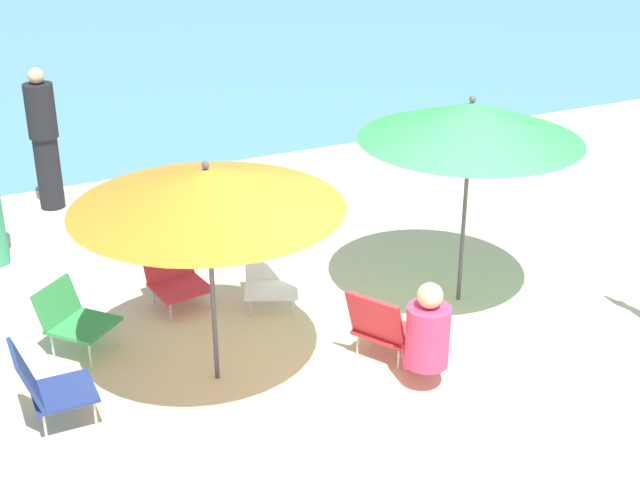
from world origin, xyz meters
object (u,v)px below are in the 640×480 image
object	(u,v)px
beach_chair_b	(271,275)
beach_chair_c	(73,317)
person_a	(44,140)
beach_chair_a	(382,325)
umbrella_orange	(207,189)
beach_chair_e	(175,276)
beach_chair_d	(46,384)
umbrella_green	(471,121)
person_c	(427,335)

from	to	relation	value
beach_chair_b	beach_chair_c	distance (m)	1.86
beach_chair_b	person_a	size ratio (longest dim) A/B	0.40
beach_chair_a	person_a	world-z (taller)	person_a
umbrella_orange	person_a	size ratio (longest dim) A/B	1.24
beach_chair_c	beach_chair_e	world-z (taller)	beach_chair_c
beach_chair_c	beach_chair_d	bearing A→B (deg)	-62.71
umbrella_green	person_a	world-z (taller)	umbrella_green
person_c	beach_chair_d	bearing A→B (deg)	100.01
umbrella_orange	beach_chair_c	bearing A→B (deg)	135.61
beach_chair_e	umbrella_orange	bearing A→B (deg)	-11.79
beach_chair_b	beach_chair_e	distance (m)	0.91
beach_chair_a	beach_chair_c	size ratio (longest dim) A/B	0.94
umbrella_green	beach_chair_d	xyz separation A→B (m)	(-3.89, -0.37, -1.41)
umbrella_green	beach_chair_e	distance (m)	3.08
beach_chair_b	beach_chair_c	bearing A→B (deg)	-64.41
umbrella_green	beach_chair_e	xyz separation A→B (m)	(-2.46, 1.10, -1.49)
beach_chair_a	person_a	size ratio (longest dim) A/B	0.41
umbrella_orange	beach_chair_d	distance (m)	1.87
beach_chair_e	beach_chair_b	bearing A→B (deg)	55.72
umbrella_orange	person_a	bearing A→B (deg)	97.12
umbrella_orange	beach_chair_d	size ratio (longest dim) A/B	3.01
beach_chair_a	beach_chair_e	size ratio (longest dim) A/B	1.12
umbrella_green	person_a	bearing A→B (deg)	127.29
person_c	beach_chair_a	bearing A→B (deg)	41.71
umbrella_orange	beach_chair_c	world-z (taller)	umbrella_orange
person_a	person_c	distance (m)	5.55
beach_chair_b	person_a	xyz separation A→B (m)	(-1.45, 3.35, 0.56)
umbrella_green	beach_chair_e	world-z (taller)	umbrella_green
beach_chair_b	beach_chair_d	xyz separation A→B (m)	(-2.25, -1.08, 0.07)
umbrella_green	person_c	size ratio (longest dim) A/B	2.17
person_a	person_c	world-z (taller)	person_a
umbrella_green	beach_chair_b	size ratio (longest dim) A/B	2.98
beach_chair_b	umbrella_green	bearing A→B (deg)	90.30
person_c	beach_chair_c	bearing A→B (deg)	78.97
person_a	beach_chair_d	bearing A→B (deg)	-61.66
beach_chair_c	person_c	world-z (taller)	person_c
beach_chair_a	beach_chair_d	xyz separation A→B (m)	(-2.69, 0.25, 0.04)
umbrella_green	beach_chair_c	world-z (taller)	umbrella_green
beach_chair_e	person_c	size ratio (longest dim) A/B	0.67
beach_chair_d	umbrella_orange	bearing A→B (deg)	3.53
beach_chair_c	person_a	xyz separation A→B (m)	(0.41, 3.42, 0.52)
umbrella_orange	person_a	distance (m)	4.46
beach_chair_d	beach_chair_a	bearing A→B (deg)	-5.07
umbrella_green	beach_chair_b	xyz separation A→B (m)	(-1.64, 0.70, -1.48)
beach_chair_a	umbrella_orange	bearing A→B (deg)	137.07
beach_chair_c	person_a	size ratio (longest dim) A/B	0.44
beach_chair_e	person_c	distance (m)	2.61
umbrella_green	umbrella_orange	bearing A→B (deg)	-173.37
umbrella_orange	beach_chair_d	xyz separation A→B (m)	(-1.34, -0.08, -1.30)
umbrella_green	beach_chair_a	world-z (taller)	umbrella_green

